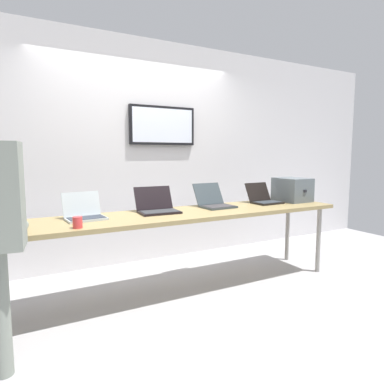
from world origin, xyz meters
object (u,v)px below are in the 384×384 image
at_px(workbench, 179,217).
at_px(laptop_station_1, 84,213).
at_px(laptop_station_0, 0,219).
at_px(laptop_station_3, 214,202).
at_px(laptop_station_2, 157,207).
at_px(laptop_station_4, 264,198).
at_px(equipment_box, 292,190).
at_px(coffee_mug, 78,222).

xyz_separation_m(workbench, laptop_station_1, (-0.87, 0.10, 0.10)).
bearing_deg(laptop_station_0, laptop_station_1, 0.78).
xyz_separation_m(workbench, laptop_station_3, (0.50, 0.14, 0.10)).
height_order(workbench, laptop_station_2, laptop_station_2).
height_order(laptop_station_0, laptop_station_3, laptop_station_0).
bearing_deg(laptop_station_1, workbench, -6.53).
bearing_deg(laptop_station_4, laptop_station_0, -179.48).
height_order(equipment_box, laptop_station_2, equipment_box).
xyz_separation_m(laptop_station_4, coffee_mug, (-2.14, -0.37, -0.01)).
bearing_deg(laptop_station_3, workbench, -164.10).
distance_m(laptop_station_3, laptop_station_4, 0.66).
bearing_deg(laptop_station_3, equipment_box, -3.25).
bearing_deg(laptop_station_1, laptop_station_0, -179.22).
distance_m(equipment_box, laptop_station_0, 3.08).
bearing_deg(equipment_box, laptop_station_3, 176.75).
distance_m(laptop_station_2, laptop_station_3, 0.67).
bearing_deg(coffee_mug, laptop_station_2, 24.52).
xyz_separation_m(workbench, laptop_station_4, (1.16, 0.12, 0.10)).
relative_size(workbench, equipment_box, 8.65).
xyz_separation_m(laptop_station_3, laptop_station_4, (0.66, -0.03, -0.00)).
bearing_deg(laptop_station_0, equipment_box, -0.19).
height_order(workbench, laptop_station_4, laptop_station_4).
relative_size(equipment_box, laptop_station_3, 1.02).
bearing_deg(coffee_mug, workbench, 14.21).
xyz_separation_m(laptop_station_2, coffee_mug, (-0.81, -0.37, -0.01)).
xyz_separation_m(workbench, coffee_mug, (-0.99, -0.25, 0.09)).
distance_m(laptop_station_0, laptop_station_3, 2.01).
bearing_deg(laptop_station_0, workbench, -3.45).
relative_size(laptop_station_1, laptop_station_2, 0.89).
distance_m(laptop_station_0, laptop_station_4, 2.67).
xyz_separation_m(equipment_box, laptop_station_0, (-3.08, 0.01, -0.08)).
bearing_deg(laptop_station_2, laptop_station_1, -178.38).
relative_size(laptop_station_4, coffee_mug, 3.91).
xyz_separation_m(workbench, laptop_station_2, (-0.18, 0.12, 0.10)).
height_order(laptop_station_1, laptop_station_3, laptop_station_3).
bearing_deg(equipment_box, laptop_station_2, 178.73).
bearing_deg(workbench, coffee_mug, -165.79).
bearing_deg(laptop_station_1, laptop_station_4, 0.44).
relative_size(laptop_station_0, coffee_mug, 3.91).
bearing_deg(equipment_box, laptop_station_0, 179.81).
xyz_separation_m(laptop_station_0, laptop_station_1, (0.64, 0.01, -0.01)).
bearing_deg(equipment_box, workbench, -177.05).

